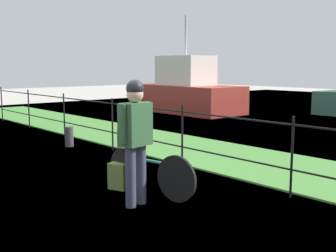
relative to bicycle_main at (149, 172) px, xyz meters
The scene contains 10 objects.
ground_plane 1.00m from the bicycle_main, 151.93° to the right, with size 60.00×60.00×0.00m, color #B2ADA3.
grass_strip 2.94m from the bicycle_main, 106.49° to the left, with size 27.00×2.40×0.03m, color #478438.
iron_fence 1.68m from the bicycle_main, 120.19° to the left, with size 18.04×0.04×1.16m.
bicycle_main is the anchor object (origin of this frame).
wooden_crate 0.56m from the bicycle_main, behind, with size 0.36×0.26×0.27m, color olive.
terrier_dog 0.73m from the bicycle_main, behind, with size 0.32×0.18×0.18m.
cyclist_person 0.81m from the bicycle_main, 60.43° to the right, with size 0.32×0.53×1.68m.
backpack_on_paving 0.59m from the bicycle_main, 163.09° to the right, with size 0.28×0.18×0.40m, color olive.
mooring_bollard 4.25m from the bicycle_main, 167.42° to the left, with size 0.20×0.20×0.46m, color #38383D.
moored_boat_near 11.38m from the bicycle_main, 133.83° to the left, with size 4.90×2.16×3.88m.
Camera 1 is at (5.43, -3.22, 1.84)m, focal length 44.76 mm.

